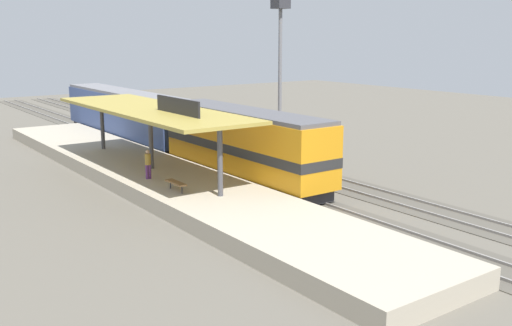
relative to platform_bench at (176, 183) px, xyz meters
name	(u,v)px	position (x,y,z in m)	size (l,w,h in m)	color
ground_plane	(239,169)	(8.00, 5.79, -1.34)	(120.00, 120.00, 0.00)	#5B564C
track_near	(215,172)	(6.00, 5.79, -1.31)	(3.20, 110.00, 0.16)	#4E4941
track_far	(269,163)	(10.60, 5.79, -1.31)	(3.20, 110.00, 0.16)	#4E4941
platform	(152,175)	(1.40, 5.79, -0.89)	(6.00, 44.00, 0.90)	#A89E89
station_canopy	(150,111)	(1.40, 5.69, 3.19)	(5.20, 18.00, 4.70)	#47474C
platform_bench	(176,183)	(0.00, 0.00, 0.00)	(0.44, 1.70, 0.50)	#333338
locomotive	(244,145)	(6.00, 2.31, 1.07)	(2.93, 14.43, 4.44)	#28282D
passenger_carriage_single	(125,115)	(6.00, 20.31, 0.97)	(2.90, 20.00, 4.24)	#28282D
light_mast	(280,44)	(13.80, 8.68, 7.05)	(1.10, 1.10, 11.70)	slate
person_waiting	(148,163)	(0.00, 3.36, 0.51)	(0.34, 0.34, 1.71)	#663375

